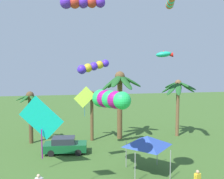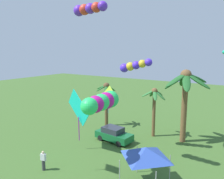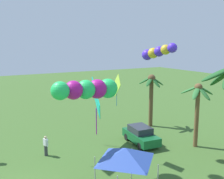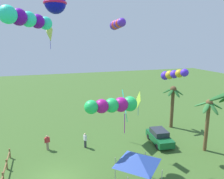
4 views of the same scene
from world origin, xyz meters
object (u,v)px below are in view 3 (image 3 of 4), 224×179
(kite_diamond_3, at_px, (96,99))
(festival_tent, at_px, (126,154))
(spectator_1, at_px, (46,146))
(kite_diamond_4, at_px, (117,86))
(palm_tree_1, at_px, (198,101))
(kite_tube_8, at_px, (89,89))
(palm_tree_0, at_px, (151,90))
(parked_car_0, at_px, (141,135))
(kite_tube_1, at_px, (158,52))

(kite_diamond_3, bearing_deg, festival_tent, -14.44)
(spectator_1, xyz_separation_m, kite_diamond_4, (3.11, 4.52, 4.78))
(palm_tree_1, relative_size, kite_diamond_4, 2.28)
(festival_tent, height_order, kite_tube_8, kite_tube_8)
(palm_tree_0, bearing_deg, kite_diamond_3, -75.91)
(parked_car_0, distance_m, kite_tube_1, 7.70)
(kite_diamond_3, bearing_deg, palm_tree_1, 56.90)
(palm_tree_0, distance_m, parked_car_0, 6.04)
(parked_car_0, bearing_deg, kite_tube_8, -63.88)
(palm_tree_1, bearing_deg, festival_tent, -70.40)
(kite_diamond_3, relative_size, kite_tube_8, 1.04)
(kite_diamond_4, distance_m, kite_tube_8, 3.24)
(parked_car_0, xyz_separation_m, spectator_1, (-1.50, -7.91, 0.06))
(kite_tube_8, bearing_deg, festival_tent, 15.22)
(parked_car_0, xyz_separation_m, kite_tube_1, (2.54, -0.47, 7.25))
(parked_car_0, bearing_deg, palm_tree_1, 51.30)
(kite_tube_1, bearing_deg, festival_tent, -54.38)
(parked_car_0, relative_size, kite_diamond_3, 0.82)
(palm_tree_0, xyz_separation_m, kite_tube_8, (6.59, -10.05, 1.91))
(palm_tree_1, xyz_separation_m, kite_tube_1, (-0.35, -4.07, 4.07))
(kite_tube_8, bearing_deg, kite_diamond_4, 116.90)
(parked_car_0, relative_size, festival_tent, 1.42)
(spectator_1, height_order, kite_diamond_4, kite_diamond_4)
(palm_tree_1, bearing_deg, kite_diamond_3, -123.10)
(palm_tree_0, xyz_separation_m, kite_diamond_3, (1.81, -7.22, 0.12))
(festival_tent, xyz_separation_m, kite_diamond_4, (-4.50, 2.06, 3.12))
(festival_tent, relative_size, kite_tube_1, 0.97)
(palm_tree_0, relative_size, parked_car_0, 1.35)
(parked_car_0, distance_m, kite_tube_8, 8.62)
(parked_car_0, bearing_deg, spectator_1, -100.74)
(palm_tree_0, relative_size, kite_tube_1, 1.86)
(palm_tree_1, xyz_separation_m, kite_diamond_3, (-4.59, -7.04, 0.09))
(palm_tree_1, relative_size, kite_tube_1, 1.84)
(kite_tube_1, xyz_separation_m, kite_diamond_4, (-0.93, -2.92, -2.41))
(festival_tent, height_order, kite_tube_1, kite_tube_1)
(palm_tree_0, relative_size, festival_tent, 1.91)
(palm_tree_0, xyz_separation_m, kite_diamond_4, (5.13, -7.17, 1.70))
(palm_tree_0, height_order, parked_car_0, palm_tree_0)
(kite_diamond_4, xyz_separation_m, kite_tube_8, (1.46, -2.89, 0.21))
(festival_tent, distance_m, kite_diamond_4, 5.85)
(kite_diamond_3, bearing_deg, spectator_1, -87.39)
(parked_car_0, bearing_deg, palm_tree_0, 132.95)
(palm_tree_0, height_order, kite_tube_8, kite_tube_8)
(palm_tree_0, xyz_separation_m, parked_car_0, (3.52, -3.78, -3.14))
(palm_tree_1, distance_m, parked_car_0, 5.61)
(palm_tree_0, height_order, kite_diamond_4, kite_diamond_4)
(palm_tree_0, distance_m, kite_diamond_3, 7.44)
(kite_diamond_4, bearing_deg, festival_tent, -24.60)
(spectator_1, height_order, kite_tube_8, kite_tube_8)
(kite_tube_1, xyz_separation_m, kite_tube_8, (0.53, -5.81, -2.20))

